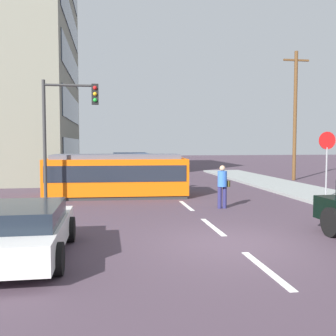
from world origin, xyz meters
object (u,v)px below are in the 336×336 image
object	(u,v)px
parked_sedan_near	(22,230)
pedestrian_crossing	(222,184)
streetcar_tram	(117,175)
stop_sign	(327,151)
utility_pole_mid	(295,114)
city_bus	(131,164)
traffic_light_mast	(66,119)

from	to	relation	value
parked_sedan_near	pedestrian_crossing	bearing A→B (deg)	42.24
streetcar_tram	stop_sign	world-z (taller)	stop_sign
pedestrian_crossing	stop_sign	size ratio (longest dim) A/B	0.58
pedestrian_crossing	utility_pole_mid	xyz separation A→B (m)	(8.21, 10.41, 3.59)
streetcar_tram	city_bus	distance (m)	9.88
pedestrian_crossing	utility_pole_mid	bearing A→B (deg)	51.75
streetcar_tram	utility_pole_mid	distance (m)	14.21
city_bus	parked_sedan_near	distance (m)	19.76
streetcar_tram	city_bus	world-z (taller)	streetcar_tram
streetcar_tram	stop_sign	distance (m)	9.47
traffic_light_mast	stop_sign	bearing A→B (deg)	-5.44
streetcar_tram	traffic_light_mast	distance (m)	3.78
stop_sign	streetcar_tram	bearing A→B (deg)	161.66
pedestrian_crossing	parked_sedan_near	xyz separation A→B (m)	(-6.23, -5.66, -0.32)
streetcar_tram	parked_sedan_near	xyz separation A→B (m)	(-2.26, -9.64, -0.41)
parked_sedan_near	utility_pole_mid	distance (m)	21.96
parked_sedan_near	utility_pole_mid	size ratio (longest dim) A/B	0.49
streetcar_tram	traffic_light_mast	world-z (taller)	traffic_light_mast
utility_pole_mid	city_bus	bearing A→B (deg)	162.88
city_bus	parked_sedan_near	size ratio (longest dim) A/B	1.19
stop_sign	utility_pole_mid	size ratio (longest dim) A/B	0.33
traffic_light_mast	pedestrian_crossing	bearing A→B (deg)	-18.88
city_bus	pedestrian_crossing	size ratio (longest dim) A/B	3.06
streetcar_tram	traffic_light_mast	bearing A→B (deg)	-137.88
city_bus	stop_sign	distance (m)	14.96
parked_sedan_near	city_bus	bearing A→B (deg)	79.88
stop_sign	traffic_light_mast	xyz separation A→B (m)	(-11.03, 1.05, 1.34)
streetcar_tram	pedestrian_crossing	world-z (taller)	streetcar_tram
pedestrian_crossing	traffic_light_mast	distance (m)	6.92
traffic_light_mast	streetcar_tram	bearing A→B (deg)	42.12
traffic_light_mast	utility_pole_mid	distance (m)	16.57
pedestrian_crossing	stop_sign	xyz separation A→B (m)	(4.95, 1.03, 1.25)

